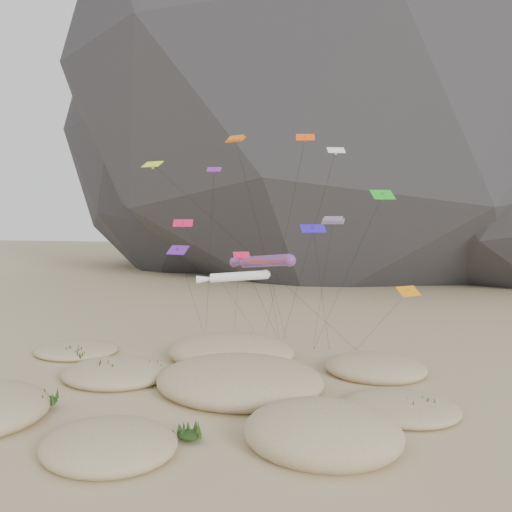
{
  "coord_description": "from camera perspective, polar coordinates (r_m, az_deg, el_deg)",
  "views": [
    {
      "loc": [
        13.96,
        -41.86,
        17.44
      ],
      "look_at": [
        1.19,
        12.0,
        12.84
      ],
      "focal_mm": 35.0,
      "sensor_mm": 36.0,
      "label": 1
    }
  ],
  "objects": [
    {
      "name": "ground",
      "position": [
        47.45,
        -4.96,
        -16.84
      ],
      "size": [
        500.0,
        500.0,
        0.0
      ],
      "primitive_type": "plane",
      "color": "#CCB789",
      "rests_on": "ground"
    },
    {
      "name": "kite_stakes",
      "position": [
        67.28,
        3.97,
        -10.16
      ],
      "size": [
        20.84,
        2.77,
        0.3
      ],
      "color": "#3F2D1E",
      "rests_on": "ground"
    },
    {
      "name": "white_tube_kite",
      "position": [
        50.18,
        -2.42,
        -2.39
      ],
      "size": [
        8.3,
        17.35,
        11.96
      ],
      "color": "white",
      "rests_on": "ground"
    },
    {
      "name": "rainbow_tube_kite",
      "position": [
        50.19,
        0.87,
        -0.59
      ],
      "size": [
        7.7,
        17.27,
        13.72
      ],
      "color": "#D54716",
      "rests_on": "ground"
    },
    {
      "name": "dune_grass",
      "position": [
        50.22,
        -4.11,
        -14.54
      ],
      "size": [
        41.82,
        30.41,
        1.54
      ],
      "color": "black",
      "rests_on": "ground"
    },
    {
      "name": "rock_headland",
      "position": [
        169.98,
        10.98,
        23.63
      ],
      "size": [
        226.37,
        148.64,
        177.5
      ],
      "color": "black",
      "rests_on": "ground"
    },
    {
      "name": "orange_parafoil",
      "position": [
        59.02,
        -2.28,
        12.85
      ],
      "size": [
        5.35,
        12.52,
        26.6
      ],
      "color": "orange",
      "rests_on": "ground"
    },
    {
      "name": "dunes",
      "position": [
        51.23,
        -6.33,
        -14.27
      ],
      "size": [
        49.41,
        36.08,
        4.1
      ],
      "color": "#CCB789",
      "rests_on": "ground"
    },
    {
      "name": "multi_parafoil",
      "position": [
        53.13,
        8.77,
        3.83
      ],
      "size": [
        4.67,
        14.02,
        17.29
      ],
      "color": "red",
      "rests_on": "ground"
    },
    {
      "name": "delta_kites",
      "position": [
        54.8,
        1.74,
        4.72
      ],
      "size": [
        31.83,
        19.26,
        26.21
      ],
      "color": "#D7FF1A",
      "rests_on": "ground"
    }
  ]
}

